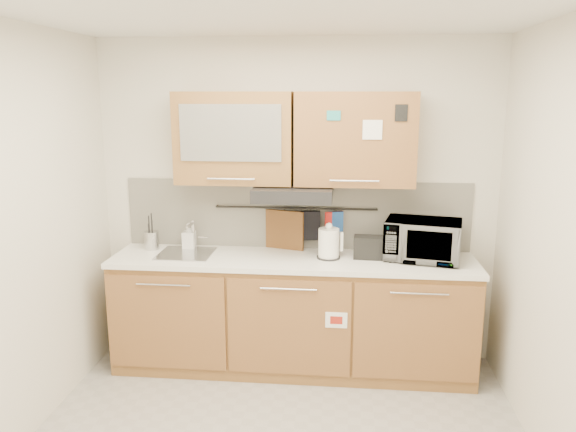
# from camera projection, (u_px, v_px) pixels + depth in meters

# --- Properties ---
(ceiling) EXTENTS (3.20, 3.20, 0.00)m
(ceiling) POSITION_uv_depth(u_px,v_px,m) (272.00, 6.00, 2.83)
(ceiling) COLOR white
(ceiling) RESTS_ON wall_back
(wall_back) EXTENTS (3.20, 0.00, 3.20)m
(wall_back) POSITION_uv_depth(u_px,v_px,m) (296.00, 202.00, 4.57)
(wall_back) COLOR silver
(wall_back) RESTS_ON ground
(wall_left) EXTENTS (0.00, 3.00, 3.00)m
(wall_left) POSITION_uv_depth(u_px,v_px,m) (1.00, 246.00, 3.27)
(wall_left) COLOR silver
(wall_left) RESTS_ON ground
(wall_right) EXTENTS (0.00, 3.00, 3.00)m
(wall_right) POSITION_uv_depth(u_px,v_px,m) (574.00, 262.00, 2.95)
(wall_right) COLOR silver
(wall_right) RESTS_ON ground
(base_cabinet) EXTENTS (2.80, 0.64, 0.88)m
(base_cabinet) POSITION_uv_depth(u_px,v_px,m) (292.00, 320.00, 4.46)
(base_cabinet) COLOR #986636
(base_cabinet) RESTS_ON floor
(countertop) EXTENTS (2.82, 0.62, 0.04)m
(countertop) POSITION_uv_depth(u_px,v_px,m) (293.00, 260.00, 4.35)
(countertop) COLOR white
(countertop) RESTS_ON base_cabinet
(backsplash) EXTENTS (2.80, 0.02, 0.56)m
(backsplash) POSITION_uv_depth(u_px,v_px,m) (296.00, 214.00, 4.58)
(backsplash) COLOR silver
(backsplash) RESTS_ON countertop
(upper_cabinets) EXTENTS (1.82, 0.37, 0.70)m
(upper_cabinets) POSITION_uv_depth(u_px,v_px,m) (294.00, 138.00, 4.28)
(upper_cabinets) COLOR #986636
(upper_cabinets) RESTS_ON wall_back
(range_hood) EXTENTS (0.60, 0.46, 0.10)m
(range_hood) POSITION_uv_depth(u_px,v_px,m) (293.00, 193.00, 4.30)
(range_hood) COLOR black
(range_hood) RESTS_ON upper_cabinets
(sink) EXTENTS (0.42, 0.40, 0.26)m
(sink) POSITION_uv_depth(u_px,v_px,m) (186.00, 253.00, 4.45)
(sink) COLOR silver
(sink) RESTS_ON countertop
(utensil_rail) EXTENTS (1.30, 0.02, 0.02)m
(utensil_rail) POSITION_uv_depth(u_px,v_px,m) (296.00, 208.00, 4.53)
(utensil_rail) COLOR black
(utensil_rail) RESTS_ON backsplash
(utensil_crock) EXTENTS (0.12, 0.12, 0.30)m
(utensil_crock) POSITION_uv_depth(u_px,v_px,m) (152.00, 240.00, 4.57)
(utensil_crock) COLOR #B2B3B7
(utensil_crock) RESTS_ON countertop
(kettle) EXTENTS (0.21, 0.20, 0.28)m
(kettle) POSITION_uv_depth(u_px,v_px,m) (329.00, 244.00, 4.31)
(kettle) COLOR white
(kettle) RESTS_ON countertop
(toaster) EXTENTS (0.23, 0.15, 0.17)m
(toaster) POSITION_uv_depth(u_px,v_px,m) (369.00, 247.00, 4.32)
(toaster) COLOR black
(toaster) RESTS_ON countertop
(microwave) EXTENTS (0.62, 0.48, 0.31)m
(microwave) POSITION_uv_depth(u_px,v_px,m) (423.00, 240.00, 4.27)
(microwave) COLOR #999999
(microwave) RESTS_ON countertop
(soap_bottle) EXTENTS (0.10, 0.10, 0.21)m
(soap_bottle) POSITION_uv_depth(u_px,v_px,m) (189.00, 236.00, 4.57)
(soap_bottle) COLOR #999999
(soap_bottle) RESTS_ON countertop
(cutting_board) EXTENTS (0.32, 0.12, 0.40)m
(cutting_board) POSITION_uv_depth(u_px,v_px,m) (285.00, 235.00, 4.57)
(cutting_board) COLOR brown
(cutting_board) RESTS_ON utensil_rail
(oven_mitt) EXTENTS (0.12, 0.04, 0.19)m
(oven_mitt) POSITION_uv_depth(u_px,v_px,m) (336.00, 223.00, 4.51)
(oven_mitt) COLOR #224E9C
(oven_mitt) RESTS_ON utensil_rail
(dark_pouch) EXTENTS (0.16, 0.07, 0.24)m
(dark_pouch) POSITION_uv_depth(u_px,v_px,m) (311.00, 226.00, 4.53)
(dark_pouch) COLOR black
(dark_pouch) RESTS_ON utensil_rail
(pot_holder) EXTENTS (0.14, 0.08, 0.18)m
(pot_holder) POSITION_uv_depth(u_px,v_px,m) (334.00, 223.00, 4.51)
(pot_holder) COLOR red
(pot_holder) RESTS_ON utensil_rail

